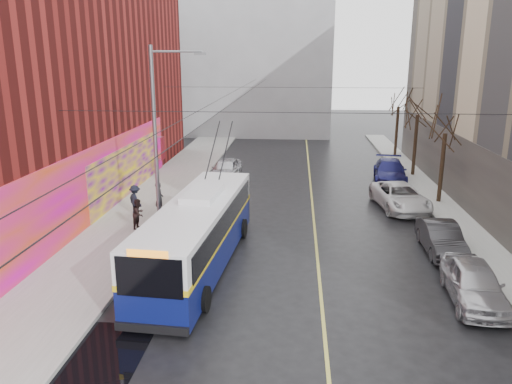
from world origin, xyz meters
TOP-DOWN VIEW (x-y plane):
  - ground at (0.00, 0.00)m, footprint 140.00×140.00m
  - sidewalk_left at (-8.00, 12.00)m, footprint 4.00×60.00m
  - sidewalk_right at (9.00, 12.00)m, footprint 2.00×60.00m
  - lane_line at (1.50, 14.00)m, footprint 0.12×50.00m
  - building_left at (-15.99, 13.99)m, footprint 12.11×36.00m
  - building_far at (-6.00, 44.99)m, footprint 20.50×12.10m
  - streetlight_pole at (-6.14, 10.00)m, footprint 2.65×0.60m
  - catenary_wires at (-2.54, 14.77)m, footprint 18.00×60.00m
  - tree_near at (9.00, 16.00)m, footprint 3.20×3.20m
  - tree_mid at (9.00, 23.00)m, footprint 3.20×3.20m
  - tree_far at (9.00, 30.00)m, footprint 3.20×3.20m
  - puddle at (-5.08, -0.75)m, footprint 2.40×3.43m
  - pigeons_flying at (-2.66, 10.01)m, footprint 1.08×1.86m
  - trolleybus at (-3.47, 5.74)m, footprint 3.27×11.47m
  - parked_car_a at (6.87, 3.46)m, footprint 1.99×4.38m
  - parked_car_b at (7.00, 8.14)m, footprint 1.43×4.09m
  - parked_car_c at (6.47, 14.75)m, footprint 3.12×5.48m
  - parked_car_d at (7.00, 21.12)m, footprint 2.73×5.46m
  - following_car at (-4.47, 20.87)m, footprint 2.17×4.57m
  - pedestrian_a at (-6.85, 12.10)m, footprint 0.65×0.77m
  - pedestrian_b at (-7.29, 9.78)m, footprint 0.71×0.84m
  - pedestrian_c at (-8.17, 12.01)m, footprint 1.19×1.16m

SIDE VIEW (x-z plane):
  - ground at x=0.00m, z-range 0.00..0.00m
  - lane_line at x=1.50m, z-range 0.00..0.01m
  - puddle at x=-5.08m, z-range 0.00..0.01m
  - sidewalk_left at x=-8.00m, z-range 0.00..0.15m
  - sidewalk_right at x=9.00m, z-range 0.00..0.15m
  - parked_car_b at x=7.00m, z-range 0.00..1.35m
  - parked_car_c at x=6.47m, z-range 0.00..1.44m
  - parked_car_a at x=6.87m, z-range 0.00..1.46m
  - following_car at x=-4.47m, z-range 0.00..1.51m
  - parked_car_d at x=7.00m, z-range 0.00..1.52m
  - pedestrian_b at x=-7.29m, z-range 0.15..1.68m
  - pedestrian_c at x=-8.17m, z-range 0.15..1.78m
  - pedestrian_a at x=-6.85m, z-range 0.15..1.95m
  - trolleybus at x=-3.47m, z-range -1.19..4.18m
  - streetlight_pole at x=-6.14m, z-range 0.35..9.35m
  - tree_near at x=9.00m, z-range 1.78..8.18m
  - tree_far at x=9.00m, z-range 1.86..8.43m
  - tree_mid at x=9.00m, z-range 1.91..8.59m
  - catenary_wires at x=-2.54m, z-range 6.13..6.36m
  - pigeons_flying at x=-2.66m, z-range 5.32..7.91m
  - building_left at x=-15.99m, z-range -0.01..13.99m
  - building_far at x=-6.00m, z-range 0.02..18.02m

